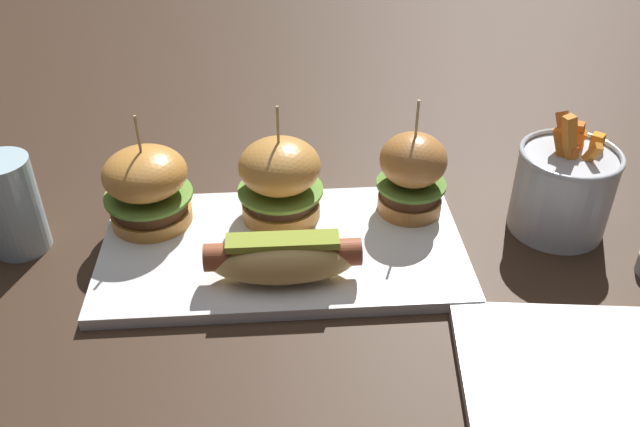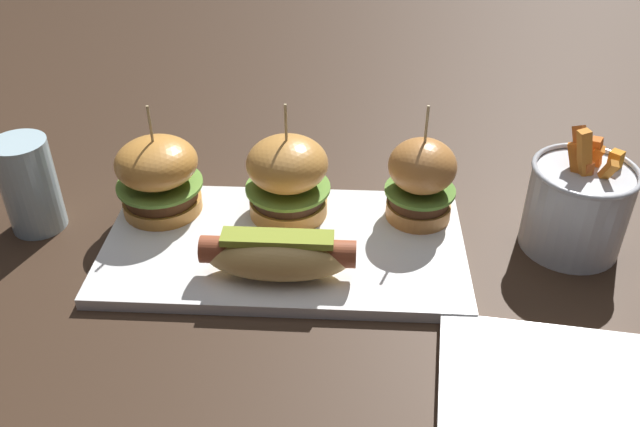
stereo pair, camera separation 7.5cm
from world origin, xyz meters
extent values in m
plane|color=#382619|center=(0.00, 0.00, 0.00)|extent=(3.00, 3.00, 0.00)
cube|color=white|center=(0.00, 0.00, 0.01)|extent=(0.41, 0.22, 0.01)
ellipsoid|color=tan|center=(0.00, -0.06, 0.04)|extent=(0.16, 0.06, 0.05)
cylinder|color=brown|center=(0.00, -0.06, 0.04)|extent=(0.16, 0.03, 0.03)
cube|color=olive|center=(0.00, -0.06, 0.06)|extent=(0.12, 0.03, 0.01)
cylinder|color=#D48C3C|center=(-0.15, 0.06, 0.02)|extent=(0.10, 0.10, 0.02)
cylinder|color=#532E18|center=(-0.15, 0.06, 0.04)|extent=(0.09, 0.09, 0.02)
cylinder|color=#6B9E3D|center=(-0.15, 0.06, 0.05)|extent=(0.10, 0.10, 0.00)
ellipsoid|color=#D48C3C|center=(-0.15, 0.06, 0.08)|extent=(0.10, 0.10, 0.06)
cylinder|color=tan|center=(-0.15, 0.06, 0.12)|extent=(0.00, 0.00, 0.06)
cylinder|color=gold|center=(0.00, 0.06, 0.02)|extent=(0.09, 0.09, 0.02)
cylinder|color=#41281D|center=(0.00, 0.06, 0.04)|extent=(0.09, 0.09, 0.02)
cylinder|color=#6B9E3D|center=(0.00, 0.06, 0.05)|extent=(0.10, 0.10, 0.00)
ellipsoid|color=gold|center=(0.00, 0.06, 0.08)|extent=(0.10, 0.10, 0.06)
cylinder|color=tan|center=(0.00, 0.06, 0.13)|extent=(0.00, 0.00, 0.06)
cylinder|color=#C37E3E|center=(0.16, 0.06, 0.02)|extent=(0.08, 0.08, 0.02)
cylinder|color=#502D1A|center=(0.16, 0.06, 0.04)|extent=(0.07, 0.07, 0.02)
cylinder|color=#609338|center=(0.16, 0.06, 0.05)|extent=(0.08, 0.08, 0.00)
ellipsoid|color=#C37E3E|center=(0.16, 0.06, 0.08)|extent=(0.08, 0.08, 0.06)
cylinder|color=tan|center=(0.16, 0.06, 0.13)|extent=(0.00, 0.00, 0.06)
cylinder|color=#B7BABF|center=(0.33, 0.03, 0.05)|extent=(0.11, 0.11, 0.10)
torus|color=#B7BABF|center=(0.33, 0.03, 0.10)|extent=(0.12, 0.12, 0.01)
cube|color=orange|center=(0.35, 0.02, 0.09)|extent=(0.02, 0.03, 0.06)
cube|color=orange|center=(0.34, 0.05, 0.09)|extent=(0.03, 0.04, 0.07)
cube|color=#CB6426|center=(0.33, 0.03, 0.10)|extent=(0.03, 0.06, 0.08)
cube|color=orange|center=(0.36, 0.04, 0.09)|extent=(0.02, 0.02, 0.06)
cube|color=orange|center=(0.33, 0.03, 0.11)|extent=(0.03, 0.02, 0.09)
cube|color=orange|center=(0.33, 0.03, 0.09)|extent=(0.02, 0.02, 0.06)
cube|color=orange|center=(0.32, 0.03, 0.10)|extent=(0.03, 0.04, 0.07)
cube|color=orange|center=(0.35, 0.05, 0.10)|extent=(0.03, 0.02, 0.08)
cube|color=white|center=(0.26, -0.22, 0.01)|extent=(0.22, 0.22, 0.01)
cylinder|color=silver|center=(-0.30, 0.03, 0.06)|extent=(0.06, 0.06, 0.12)
camera|label=1|loc=(0.00, -0.61, 0.48)|focal=37.75mm
camera|label=2|loc=(0.07, -0.61, 0.48)|focal=37.75mm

